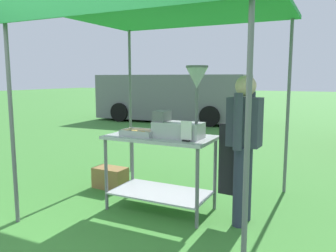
{
  "coord_description": "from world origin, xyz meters",
  "views": [
    {
      "loc": [
        2.02,
        -2.27,
        1.58
      ],
      "look_at": [
        0.19,
        1.44,
        1.0
      ],
      "focal_mm": 36.33,
      "sensor_mm": 36.0,
      "label": 1
    }
  ],
  "objects_px": {
    "donut_cart": "(161,157)",
    "menu_sign": "(186,133)",
    "donut_tray": "(139,134)",
    "stall_canopy": "(164,14)",
    "van_grey": "(173,97)",
    "donut_fryer": "(182,114)",
    "vendor": "(243,142)",
    "supply_crate": "(110,178)"
  },
  "relations": [
    {
      "from": "stall_canopy",
      "to": "donut_tray",
      "type": "relative_size",
      "value": 6.66
    },
    {
      "from": "donut_cart",
      "to": "menu_sign",
      "type": "relative_size",
      "value": 5.78
    },
    {
      "from": "donut_cart",
      "to": "menu_sign",
      "type": "height_order",
      "value": "menu_sign"
    },
    {
      "from": "vendor",
      "to": "menu_sign",
      "type": "bearing_deg",
      "value": -156.28
    },
    {
      "from": "donut_cart",
      "to": "menu_sign",
      "type": "bearing_deg",
      "value": -24.66
    },
    {
      "from": "stall_canopy",
      "to": "donut_cart",
      "type": "height_order",
      "value": "stall_canopy"
    },
    {
      "from": "donut_tray",
      "to": "vendor",
      "type": "relative_size",
      "value": 0.25
    },
    {
      "from": "stall_canopy",
      "to": "donut_fryer",
      "type": "height_order",
      "value": "stall_canopy"
    },
    {
      "from": "stall_canopy",
      "to": "donut_tray",
      "type": "distance_m",
      "value": 1.42
    },
    {
      "from": "menu_sign",
      "to": "supply_crate",
      "type": "distance_m",
      "value": 1.78
    },
    {
      "from": "donut_cart",
      "to": "supply_crate",
      "type": "relative_size",
      "value": 2.66
    },
    {
      "from": "donut_cart",
      "to": "donut_tray",
      "type": "height_order",
      "value": "donut_tray"
    },
    {
      "from": "donut_tray",
      "to": "menu_sign",
      "type": "distance_m",
      "value": 0.65
    },
    {
      "from": "donut_fryer",
      "to": "donut_cart",
      "type": "bearing_deg",
      "value": 175.17
    },
    {
      "from": "donut_tray",
      "to": "van_grey",
      "type": "height_order",
      "value": "van_grey"
    },
    {
      "from": "supply_crate",
      "to": "menu_sign",
      "type": "bearing_deg",
      "value": -22.3
    },
    {
      "from": "stall_canopy",
      "to": "vendor",
      "type": "xyz_separation_m",
      "value": [
        0.97,
        -0.04,
        -1.41
      ]
    },
    {
      "from": "supply_crate",
      "to": "van_grey",
      "type": "height_order",
      "value": "van_grey"
    },
    {
      "from": "donut_fryer",
      "to": "menu_sign",
      "type": "xyz_separation_m",
      "value": [
        0.12,
        -0.16,
        -0.19
      ]
    },
    {
      "from": "stall_canopy",
      "to": "supply_crate",
      "type": "bearing_deg",
      "value": 163.51
    },
    {
      "from": "donut_fryer",
      "to": "vendor",
      "type": "relative_size",
      "value": 0.5
    },
    {
      "from": "donut_cart",
      "to": "donut_fryer",
      "type": "distance_m",
      "value": 0.61
    },
    {
      "from": "donut_cart",
      "to": "van_grey",
      "type": "distance_m",
      "value": 8.6
    },
    {
      "from": "donut_cart",
      "to": "supply_crate",
      "type": "height_order",
      "value": "donut_cart"
    },
    {
      "from": "donut_fryer",
      "to": "van_grey",
      "type": "xyz_separation_m",
      "value": [
        -3.84,
        7.86,
        -0.31
      ]
    },
    {
      "from": "stall_canopy",
      "to": "van_grey",
      "type": "xyz_separation_m",
      "value": [
        -3.55,
        7.74,
        -1.43
      ]
    },
    {
      "from": "donut_tray",
      "to": "donut_fryer",
      "type": "bearing_deg",
      "value": 7.92
    },
    {
      "from": "stall_canopy",
      "to": "donut_cart",
      "type": "relative_size",
      "value": 2.14
    },
    {
      "from": "stall_canopy",
      "to": "menu_sign",
      "type": "distance_m",
      "value": 1.41
    },
    {
      "from": "donut_cart",
      "to": "vendor",
      "type": "height_order",
      "value": "vendor"
    },
    {
      "from": "stall_canopy",
      "to": "vendor",
      "type": "distance_m",
      "value": 1.71
    },
    {
      "from": "vendor",
      "to": "van_grey",
      "type": "bearing_deg",
      "value": 120.17
    },
    {
      "from": "donut_fryer",
      "to": "vendor",
      "type": "xyz_separation_m",
      "value": [
        0.68,
        0.08,
        -0.28
      ]
    },
    {
      "from": "menu_sign",
      "to": "van_grey",
      "type": "relative_size",
      "value": 0.04
    },
    {
      "from": "donut_tray",
      "to": "supply_crate",
      "type": "distance_m",
      "value": 1.23
    },
    {
      "from": "menu_sign",
      "to": "van_grey",
      "type": "height_order",
      "value": "van_grey"
    },
    {
      "from": "menu_sign",
      "to": "donut_fryer",
      "type": "bearing_deg",
      "value": 126.08
    },
    {
      "from": "stall_canopy",
      "to": "van_grey",
      "type": "relative_size",
      "value": 0.49
    },
    {
      "from": "donut_tray",
      "to": "supply_crate",
      "type": "height_order",
      "value": "donut_tray"
    },
    {
      "from": "donut_cart",
      "to": "vendor",
      "type": "distance_m",
      "value": 1.01
    },
    {
      "from": "donut_cart",
      "to": "vendor",
      "type": "bearing_deg",
      "value": 3.44
    },
    {
      "from": "donut_fryer",
      "to": "van_grey",
      "type": "bearing_deg",
      "value": 116.04
    }
  ]
}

